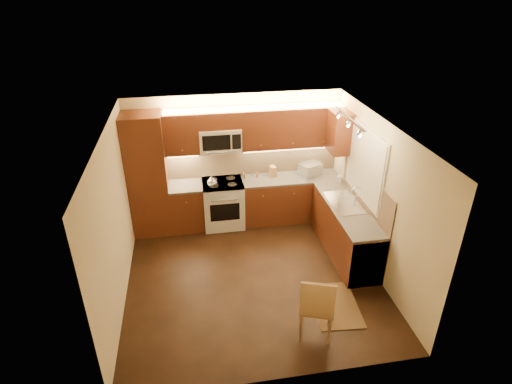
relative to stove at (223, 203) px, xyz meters
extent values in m
cube|color=black|center=(0.30, -1.68, -0.46)|extent=(4.00, 4.00, 0.01)
cube|color=beige|center=(0.30, -1.68, 2.04)|extent=(4.00, 4.00, 0.01)
cube|color=beige|center=(0.30, 0.32, 0.79)|extent=(4.00, 0.01, 2.50)
cube|color=beige|center=(0.30, -3.67, 0.79)|extent=(4.00, 0.01, 2.50)
cube|color=beige|center=(-1.70, -1.68, 0.79)|extent=(0.01, 4.00, 2.50)
cube|color=beige|center=(2.30, -1.68, 0.79)|extent=(0.01, 4.00, 2.50)
cube|color=#4D2810|center=(-1.35, 0.02, 0.69)|extent=(0.70, 0.60, 2.30)
cube|color=#4D2810|center=(-0.69, 0.02, -0.03)|extent=(0.62, 0.60, 0.86)
cube|color=#3E3A38|center=(-0.69, 0.02, 0.42)|extent=(0.62, 0.60, 0.04)
cube|color=#4D2810|center=(1.34, 0.02, -0.03)|extent=(1.92, 0.60, 0.86)
cube|color=#3E3A38|center=(1.34, 0.02, 0.42)|extent=(1.92, 0.60, 0.04)
cube|color=#4D2810|center=(2.00, -1.28, -0.03)|extent=(0.60, 2.00, 0.86)
cube|color=#3E3A38|center=(2.00, -1.28, 0.42)|extent=(0.60, 2.00, 0.04)
cube|color=silver|center=(2.00, -1.98, -0.03)|extent=(0.58, 0.60, 0.84)
cube|color=tan|center=(0.65, 0.31, 0.74)|extent=(3.30, 0.02, 0.60)
cube|color=tan|center=(2.29, -1.28, 0.74)|extent=(0.02, 2.00, 0.60)
cube|color=#4D2810|center=(-0.69, 0.15, 1.42)|extent=(0.62, 0.35, 0.75)
cube|color=#4D2810|center=(1.34, 0.15, 1.42)|extent=(1.92, 0.35, 0.75)
cube|color=#4D2810|center=(0.00, 0.15, 1.63)|extent=(0.76, 0.35, 0.31)
cube|color=#4D2810|center=(2.12, -0.28, 1.42)|extent=(0.35, 0.50, 0.75)
cube|color=silver|center=(2.29, -1.12, 1.14)|extent=(0.03, 1.44, 1.24)
cube|color=silver|center=(2.27, -1.12, 1.14)|extent=(0.02, 1.36, 1.16)
cube|color=silver|center=(1.85, -1.27, 2.00)|extent=(0.04, 1.20, 0.03)
cube|color=silver|center=(1.73, 0.08, 0.56)|extent=(0.49, 0.44, 0.24)
cube|color=#9B7846|center=(1.00, 0.13, 0.54)|extent=(0.14, 0.17, 0.21)
cylinder|color=silver|center=(0.60, 0.22, 0.49)|extent=(0.06, 0.06, 0.10)
cylinder|color=olive|center=(0.44, 0.14, 0.48)|extent=(0.05, 0.05, 0.09)
cylinder|color=silver|center=(0.44, 0.26, 0.49)|extent=(0.06, 0.06, 0.09)
cylinder|color=#A35B31|center=(0.69, 0.14, 0.49)|extent=(0.05, 0.05, 0.10)
imported|color=silver|center=(2.18, -0.34, 0.53)|extent=(0.11, 0.11, 0.18)
cube|color=black|center=(1.40, -2.58, -0.45)|extent=(0.73, 1.03, 0.01)
camera|label=1|loc=(-0.56, -7.01, 3.92)|focal=29.18mm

